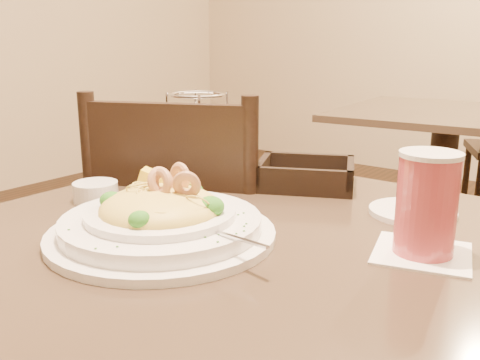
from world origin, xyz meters
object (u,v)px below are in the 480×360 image
Objects in this scene: napkin_caddy at (198,142)px; butter_ramekin at (96,192)px; bread_basket at (306,177)px; side_plate at (412,212)px; background_table at (443,161)px; drink_glass at (427,205)px; dining_chair_near at (189,263)px; pasta_bowl at (162,219)px; main_table at (233,348)px.

butter_ramekin is (-0.04, -0.26, -0.06)m from napkin_caddy.
bread_basket reaches higher than side_plate.
drink_glass reaches higher than background_table.
drink_glass reaches higher than bread_basket.
pasta_bowl is (0.26, -0.34, 0.26)m from dining_chair_near.
dining_chair_near reaches higher than bread_basket.
pasta_bowl is (0.10, -1.89, 0.26)m from background_table.
napkin_caddy is at bearing -93.92° from background_table.
pasta_bowl is 4.64× the size of butter_ramekin.
drink_glass is at bearing 11.07° from butter_ramekin.
bread_basket is at bearing 51.54° from butter_ramekin.
dining_chair_near reaches higher than napkin_caddy.
dining_chair_near reaches higher than butter_ramekin.
pasta_bowl reaches higher than bread_basket.
background_table is 5.78× the size of drink_glass.
bread_basket is (-0.33, 0.23, -0.06)m from drink_glass.
pasta_bowl reaches higher than main_table.
background_table is 1.59m from napkin_caddy.
background_table is 1.04× the size of dining_chair_near.
drink_glass is 0.85× the size of napkin_caddy.
dining_chair_near reaches higher than pasta_bowl.
napkin_caddy is 0.50m from side_plate.
side_plate is at bearing -11.33° from bread_basket.
napkin_caddy reaches higher than bread_basket.
background_table is 3.81× the size of bread_basket.
napkin_caddy is at bearing -176.52° from side_plate.
main_table is at bearing -130.37° from side_plate.
dining_chair_near is (-0.16, -1.54, -0.00)m from background_table.
background_table is 1.79m from drink_glass.
drink_glass is (0.46, -1.70, 0.31)m from background_table.
background_table is 2.39× the size of pasta_bowl.
background_table is at bearing 95.04° from bread_basket.
dining_chair_near is 3.67× the size of bread_basket.
pasta_bowl is 2.42× the size of drink_glass.
bread_basket reaches higher than butter_ramekin.
drink_glass is (0.62, -0.16, 0.31)m from dining_chair_near.
background_table is at bearing 104.12° from side_plate.
side_plate is (0.22, 0.26, 0.23)m from main_table.
main_table is at bearing 7.13° from butter_ramekin.
main_table is 0.41m from side_plate.
side_plate is (0.28, 0.36, -0.03)m from pasta_bowl.
pasta_bowl is at bearing -86.82° from background_table.
dining_chair_near is 0.51m from pasta_bowl.
main_table is at bearing 119.49° from dining_chair_near.
background_table is 4.94× the size of napkin_caddy.
main_table is at bearing -84.64° from background_table.
background_table is 1.59m from side_plate.
dining_chair_near is (-0.32, 0.24, -0.00)m from main_table.
background_table is 6.20× the size of side_plate.
napkin_caddy is (-0.57, 0.15, 0.01)m from drink_glass.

